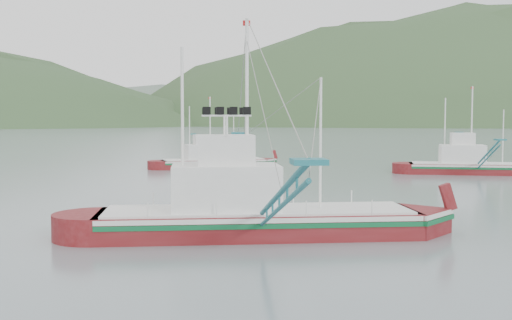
{
  "coord_description": "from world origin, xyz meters",
  "views": [
    {
      "loc": [
        -3.12,
        -32.06,
        5.83
      ],
      "look_at": [
        0.0,
        6.0,
        3.2
      ],
      "focal_mm": 45.0,
      "sensor_mm": 36.0,
      "label": 1
    }
  ],
  "objects": [
    {
      "name": "bg_boat_right",
      "position": [
        23.94,
        30.04,
        1.74
      ],
      "size": [
        13.39,
        23.02,
        9.48
      ],
      "rotation": [
        0.0,
        0.0,
        -0.25
      ],
      "color": "#630E11",
      "rests_on": "ground"
    },
    {
      "name": "ridge_distant",
      "position": [
        30.0,
        560.0,
        0.0
      ],
      "size": [
        960.0,
        400.0,
        240.0
      ],
      "primitive_type": "ellipsoid",
      "color": "slate",
      "rests_on": "ground"
    },
    {
      "name": "main_boat",
      "position": [
        -0.78,
        -1.35,
        1.62
      ],
      "size": [
        15.44,
        27.89,
        11.28
      ],
      "rotation": [
        0.0,
        0.0,
        0.01
      ],
      "color": "#630E11",
      "rests_on": "ground"
    },
    {
      "name": "ground",
      "position": [
        0.0,
        0.0,
        0.0
      ],
      "size": [
        1200.0,
        1200.0,
        0.0
      ],
      "primitive_type": "plane",
      "color": "slate",
      "rests_on": "ground"
    },
    {
      "name": "bg_boat_far",
      "position": [
        -2.12,
        39.79,
        1.54
      ],
      "size": [
        12.12,
        20.91,
        8.59
      ],
      "rotation": [
        0.0,
        0.0,
        0.23
      ],
      "color": "#630E11",
      "rests_on": "ground"
    }
  ]
}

